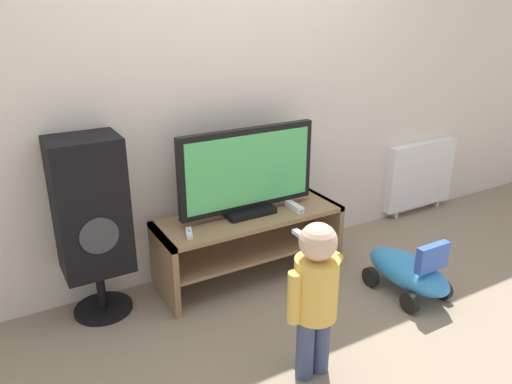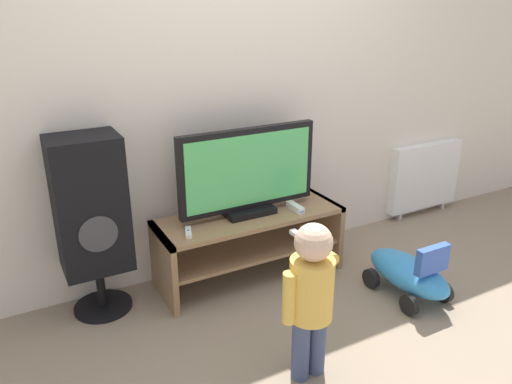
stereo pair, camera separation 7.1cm
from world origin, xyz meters
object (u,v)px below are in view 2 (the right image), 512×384
at_px(remote_primary, 188,232).
at_px(child, 310,289).
at_px(television, 248,173).
at_px(speaker_tower, 91,208).
at_px(ride_on_toy, 409,273).
at_px(radiator, 425,176).
at_px(game_console, 295,207).

bearing_deg(remote_primary, child, -72.92).
height_order(television, speaker_tower, speaker_tower).
relative_size(television, speaker_tower, 0.86).
relative_size(remote_primary, ride_on_toy, 0.22).
bearing_deg(ride_on_toy, remote_primary, 154.10).
height_order(speaker_tower, radiator, speaker_tower).
bearing_deg(child, remote_primary, 107.08).
distance_m(child, ride_on_toy, 1.03).
xyz_separation_m(remote_primary, speaker_tower, (-0.50, 0.18, 0.19)).
distance_m(television, child, 1.01).
relative_size(game_console, ride_on_toy, 0.26).
height_order(television, game_console, television).
bearing_deg(speaker_tower, child, -53.78).
bearing_deg(television, child, -100.62).
relative_size(television, radiator, 1.29).
relative_size(television, remote_primary, 6.83).
bearing_deg(remote_primary, ride_on_toy, -25.90).
xyz_separation_m(television, ride_on_toy, (0.76, -0.69, -0.57)).
relative_size(child, ride_on_toy, 1.33).
relative_size(child, speaker_tower, 0.77).
xyz_separation_m(television, speaker_tower, (-0.94, 0.08, -0.07)).
distance_m(game_console, ride_on_toy, 0.81).
xyz_separation_m(game_console, speaker_tower, (-1.23, 0.18, 0.18)).
height_order(child, radiator, child).
height_order(remote_primary, radiator, radiator).
bearing_deg(ride_on_toy, radiator, 41.01).
bearing_deg(child, game_console, 61.46).
bearing_deg(game_console, ride_on_toy, -51.03).
bearing_deg(television, ride_on_toy, -42.20).
relative_size(speaker_tower, radiator, 1.49).
bearing_deg(remote_primary, game_console, -0.28).
bearing_deg(radiator, game_console, -168.32).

